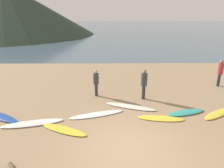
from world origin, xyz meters
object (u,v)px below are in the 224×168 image
at_px(surfboard_2, 64,130).
at_px(surfboard_4, 131,107).
at_px(surfboard_0, 0,116).
at_px(person_0, 144,82).
at_px(person_2, 220,71).
at_px(surfboard_5, 161,118).
at_px(surfboard_1, 33,123).
at_px(surfboard_3, 97,114).
at_px(person_1, 96,81).
at_px(surfboard_7, 218,114).
at_px(surfboard_6, 186,112).

bearing_deg(surfboard_2, surfboard_4, 61.37).
distance_m(surfboard_0, person_0, 7.46).
bearing_deg(person_0, person_2, 155.89).
xyz_separation_m(surfboard_4, surfboard_5, (1.27, -1.26, -0.01)).
bearing_deg(surfboard_4, surfboard_1, -139.09).
distance_m(surfboard_3, surfboard_4, 1.91).
relative_size(surfboard_1, surfboard_2, 1.23).
relative_size(surfboard_3, person_0, 1.56).
bearing_deg(surfboard_5, surfboard_0, -174.20).
bearing_deg(surfboard_3, person_1, 75.70).
height_order(surfboard_5, surfboard_7, surfboard_7).
distance_m(surfboard_7, person_2, 4.64).
bearing_deg(surfboard_2, person_1, 98.70).
bearing_deg(person_0, surfboard_6, 89.36).
xyz_separation_m(surfboard_7, person_2, (2.03, 4.05, 1.01)).
bearing_deg(surfboard_1, person_0, 13.78).
bearing_deg(person_2, surfboard_1, -27.67).
relative_size(surfboard_0, surfboard_5, 1.18).
bearing_deg(surfboard_5, person_2, 50.33).
bearing_deg(surfboard_5, person_0, 108.46).
bearing_deg(person_1, surfboard_4, -45.60).
xyz_separation_m(surfboard_5, person_1, (-3.14, 2.87, 0.90)).
relative_size(surfboard_5, surfboard_7, 0.99).
height_order(surfboard_2, person_1, person_1).
bearing_deg(surfboard_6, surfboard_7, -21.40).
bearing_deg(surfboard_3, surfboard_6, -16.21).
height_order(surfboard_0, surfboard_7, surfboard_0).
distance_m(surfboard_6, person_0, 2.75).
distance_m(surfboard_3, person_1, 2.61).
height_order(surfboard_4, person_1, person_1).
distance_m(surfboard_2, surfboard_3, 1.87).
bearing_deg(surfboard_6, person_0, 118.33).
height_order(surfboard_3, surfboard_5, surfboard_5).
distance_m(surfboard_0, surfboard_7, 10.43).
bearing_deg(surfboard_5, surfboard_7, 16.36).
height_order(surfboard_2, surfboard_6, surfboard_6).
bearing_deg(surfboard_4, person_0, 74.38).
relative_size(surfboard_5, surfboard_6, 1.07).
height_order(surfboard_5, person_0, person_0).
height_order(surfboard_6, person_1, person_1).
distance_m(surfboard_0, surfboard_6, 8.92).
xyz_separation_m(surfboard_3, surfboard_4, (1.72, 0.82, 0.01)).
distance_m(surfboard_4, surfboard_5, 1.79).
height_order(surfboard_2, surfboard_4, surfboard_4).
distance_m(surfboard_6, person_2, 5.38).
distance_m(surfboard_2, surfboard_6, 5.85).
height_order(surfboard_0, surfboard_1, surfboard_0).
xyz_separation_m(person_1, person_2, (8.06, 1.60, 0.12)).
bearing_deg(surfboard_3, surfboard_4, 7.85).
bearing_deg(surfboard_4, surfboard_2, -123.00).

